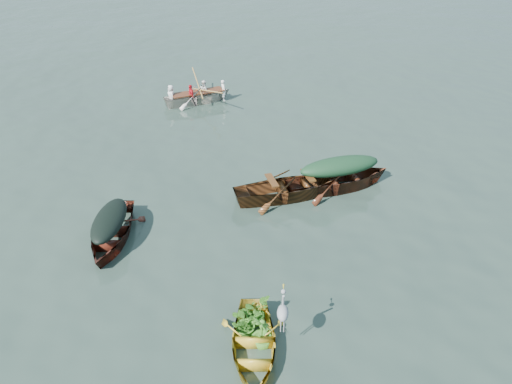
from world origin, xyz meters
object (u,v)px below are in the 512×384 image
open_wooden_boat (289,197)px  heron (283,319)px  yellow_dinghy (253,353)px  green_tarp_boat (338,189)px  rowed_boat (198,103)px  dark_covered_boat (113,240)px

open_wooden_boat → heron: bearing=159.4°
yellow_dinghy → heron: (0.55, 0.09, 0.86)m
open_wooden_boat → heron: (-0.15, -5.72, 0.86)m
green_tarp_boat → open_wooden_boat: 1.56m
green_tarp_boat → heron: heron is taller
green_tarp_boat → open_wooden_boat: size_ratio=0.99×
rowed_boat → heron: heron is taller
rowed_boat → green_tarp_boat: bearing=-170.6°
rowed_boat → heron: size_ratio=4.38×
dark_covered_boat → heron: size_ratio=3.95×
dark_covered_boat → green_tarp_boat: green_tarp_boat is taller
green_tarp_boat → heron: 6.55m
dark_covered_boat → heron: heron is taller
open_wooden_boat → dark_covered_boat: bearing=98.4°
yellow_dinghy → rowed_boat: rowed_boat is taller
yellow_dinghy → green_tarp_boat: 6.73m
dark_covered_boat → rowed_boat: rowed_boat is taller
dark_covered_boat → rowed_boat: bearing=83.9°
open_wooden_boat → heron: 5.78m
dark_covered_boat → heron: 5.58m
open_wooden_boat → yellow_dinghy: bearing=154.0°
yellow_dinghy → green_tarp_boat: size_ratio=0.67×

